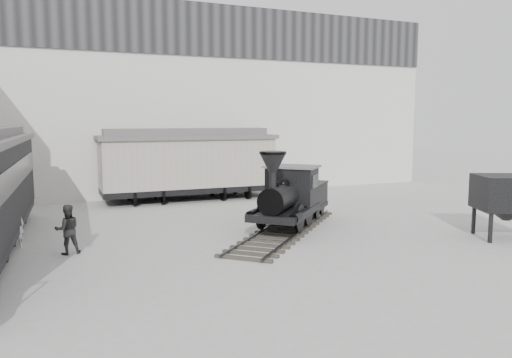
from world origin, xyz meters
name	(u,v)px	position (x,y,z in m)	size (l,w,h in m)	color
ground	(287,254)	(0.00, 0.00, 0.00)	(90.00, 90.00, 0.00)	#9E9E9B
north_wall	(173,100)	(0.00, 14.98, 5.55)	(34.00, 2.51, 11.00)	silver
locomotive	(290,200)	(1.86, 3.44, 1.17)	(7.64, 7.78, 3.16)	#282520
boxcar	(188,163)	(0.08, 12.10, 2.05)	(9.62, 3.15, 3.92)	black
visitor_a	(15,225)	(-8.21, 4.47, 0.80)	(0.59, 0.38, 1.61)	silver
visitor_b	(67,229)	(-6.59, 2.86, 0.82)	(0.80, 0.62, 1.64)	#303030
coal_hopper	(507,197)	(8.46, -1.25, 1.53)	(2.69, 2.50, 2.35)	black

